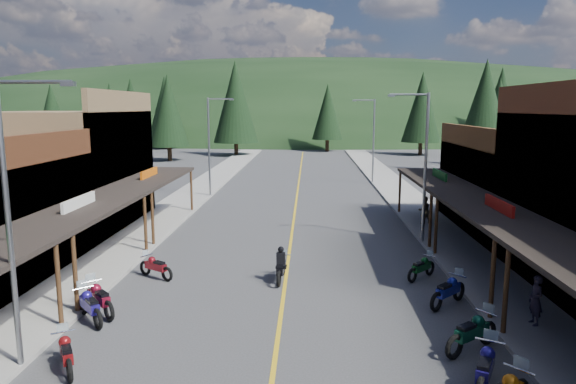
# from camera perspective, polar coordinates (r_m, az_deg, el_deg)

# --- Properties ---
(ground) EXTENTS (220.00, 220.00, 0.00)m
(ground) POSITION_cam_1_polar(r_m,az_deg,el_deg) (20.46, -0.49, -11.37)
(ground) COLOR #38383A
(ground) RESTS_ON ground
(centerline) EXTENTS (0.15, 90.00, 0.01)m
(centerline) POSITION_cam_1_polar(r_m,az_deg,el_deg) (39.79, 0.91, -1.09)
(centerline) COLOR gold
(centerline) RESTS_ON ground
(sidewalk_west) EXTENTS (3.40, 94.00, 0.15)m
(sidewalk_west) POSITION_cam_1_polar(r_m,az_deg,el_deg) (40.91, -11.36, -0.88)
(sidewalk_west) COLOR gray
(sidewalk_west) RESTS_ON ground
(sidewalk_east) EXTENTS (3.40, 94.00, 0.15)m
(sidewalk_east) POSITION_cam_1_polar(r_m,az_deg,el_deg) (40.51, 13.31, -1.05)
(sidewalk_east) COLOR gray
(sidewalk_east) RESTS_ON ground
(shop_west_3) EXTENTS (10.90, 10.20, 8.20)m
(shop_west_3) POSITION_cam_1_polar(r_m,az_deg,el_deg) (33.99, -23.40, 2.32)
(shop_west_3) COLOR brown
(shop_west_3) RESTS_ON ground
(shop_east_3) EXTENTS (10.90, 10.20, 6.20)m
(shop_east_3) POSITION_cam_1_polar(r_m,az_deg,el_deg) (33.33, 24.88, 0.38)
(shop_east_3) COLOR #4C2D16
(shop_east_3) RESTS_ON ground
(streetlight_0) EXTENTS (2.16, 0.18, 8.00)m
(streetlight_0) POSITION_cam_1_polar(r_m,az_deg,el_deg) (15.56, -28.26, -2.10)
(streetlight_0) COLOR gray
(streetlight_0) RESTS_ON ground
(streetlight_1) EXTENTS (2.16, 0.18, 8.00)m
(streetlight_1) POSITION_cam_1_polar(r_m,az_deg,el_deg) (41.95, -8.58, 5.49)
(streetlight_1) COLOR gray
(streetlight_1) RESTS_ON ground
(streetlight_2) EXTENTS (2.16, 0.18, 8.00)m
(streetlight_2) POSITION_cam_1_polar(r_m,az_deg,el_deg) (27.91, 14.76, 3.35)
(streetlight_2) COLOR gray
(streetlight_2) RESTS_ON ground
(streetlight_3) EXTENTS (2.16, 0.18, 8.00)m
(streetlight_3) POSITION_cam_1_polar(r_m,az_deg,el_deg) (49.55, 9.32, 6.06)
(streetlight_3) COLOR gray
(streetlight_3) RESTS_ON ground
(ridge_hill) EXTENTS (310.00, 140.00, 60.00)m
(ridge_hill) POSITION_cam_1_polar(r_m,az_deg,el_deg) (154.28, 1.97, 6.73)
(ridge_hill) COLOR black
(ridge_hill) RESTS_ON ground
(pine_0) EXTENTS (5.04, 5.04, 11.00)m
(pine_0) POSITION_cam_1_polar(r_m,az_deg,el_deg) (90.86, -24.74, 8.08)
(pine_0) COLOR black
(pine_0) RESTS_ON ground
(pine_1) EXTENTS (5.88, 5.88, 12.50)m
(pine_1) POSITION_cam_1_polar(r_m,az_deg,el_deg) (92.53, -13.50, 9.16)
(pine_1) COLOR black
(pine_1) RESTS_ON ground
(pine_2) EXTENTS (6.72, 6.72, 14.00)m
(pine_2) POSITION_cam_1_polar(r_m,az_deg,el_deg) (77.88, -5.86, 9.92)
(pine_2) COLOR black
(pine_2) RESTS_ON ground
(pine_3) EXTENTS (5.04, 5.04, 11.00)m
(pine_3) POSITION_cam_1_polar(r_m,az_deg,el_deg) (85.16, 4.42, 8.88)
(pine_3) COLOR black
(pine_3) RESTS_ON ground
(pine_4) EXTENTS (5.88, 5.88, 12.50)m
(pine_4) POSITION_cam_1_polar(r_m,az_deg,el_deg) (80.92, 14.67, 9.11)
(pine_4) COLOR black
(pine_4) RESTS_ON ground
(pine_5) EXTENTS (6.72, 6.72, 14.00)m
(pine_5) POSITION_cam_1_polar(r_m,az_deg,el_deg) (96.92, 22.55, 9.15)
(pine_5) COLOR black
(pine_5) RESTS_ON ground
(pine_7) EXTENTS (5.88, 5.88, 12.50)m
(pine_7) POSITION_cam_1_polar(r_m,az_deg,el_deg) (100.65, -17.01, 9.01)
(pine_7) COLOR black
(pine_7) RESTS_ON ground
(pine_8) EXTENTS (4.48, 4.48, 10.00)m
(pine_8) POSITION_cam_1_polar(r_m,az_deg,el_deg) (63.42, -19.08, 7.75)
(pine_8) COLOR black
(pine_8) RESTS_ON ground
(pine_9) EXTENTS (4.93, 4.93, 10.80)m
(pine_9) POSITION_cam_1_polar(r_m,az_deg,el_deg) (68.13, 22.32, 7.99)
(pine_9) COLOR black
(pine_9) RESTS_ON ground
(pine_10) EXTENTS (5.38, 5.38, 11.60)m
(pine_10) POSITION_cam_1_polar(r_m,az_deg,el_deg) (71.66, -13.18, 8.80)
(pine_10) COLOR black
(pine_10) RESTS_ON ground
(pine_11) EXTENTS (5.82, 5.82, 12.40)m
(pine_11) POSITION_cam_1_polar(r_m,az_deg,el_deg) (60.20, 21.02, 8.74)
(pine_11) COLOR black
(pine_11) RESTS_ON ground
(bike_west_5) EXTENTS (1.58, 2.02, 1.12)m
(bike_west_5) POSITION_cam_1_polar(r_m,az_deg,el_deg) (16.12, -23.43, -15.98)
(bike_west_5) COLOR maroon
(bike_west_5) RESTS_ON ground
(bike_west_6) EXTENTS (1.99, 2.14, 1.25)m
(bike_west_6) POSITION_cam_1_polar(r_m,az_deg,el_deg) (19.11, -21.19, -11.57)
(bike_west_6) COLOR navy
(bike_west_6) RESTS_ON ground
(bike_west_7) EXTENTS (2.10, 2.13, 1.28)m
(bike_west_7) POSITION_cam_1_polar(r_m,az_deg,el_deg) (19.63, -20.23, -10.90)
(bike_west_7) COLOR maroon
(bike_west_7) RESTS_ON ground
(bike_west_8) EXTENTS (2.01, 1.63, 1.12)m
(bike_west_8) POSITION_cam_1_polar(r_m,az_deg,el_deg) (22.85, -14.49, -7.94)
(bike_west_8) COLOR maroon
(bike_west_8) RESTS_ON ground
(bike_east_5) EXTENTS (1.72, 2.42, 1.33)m
(bike_east_5) POSITION_cam_1_polar(r_m,az_deg,el_deg) (14.84, 21.09, -17.66)
(bike_east_5) COLOR navy
(bike_east_5) RESTS_ON ground
(bike_east_6) EXTENTS (2.29, 2.01, 1.31)m
(bike_east_6) POSITION_cam_1_polar(r_m,az_deg,el_deg) (16.80, 19.77, -14.33)
(bike_east_6) COLOR #0C3D29
(bike_east_6) RESTS_ON ground
(bike_east_7) EXTENTS (2.09, 2.09, 1.26)m
(bike_east_7) POSITION_cam_1_polar(r_m,az_deg,el_deg) (20.08, 17.38, -10.31)
(bike_east_7) COLOR navy
(bike_east_7) RESTS_ON ground
(bike_east_8) EXTENTS (1.81, 1.85, 1.11)m
(bike_east_8) POSITION_cam_1_polar(r_m,az_deg,el_deg) (22.79, 14.62, -8.01)
(bike_east_8) COLOR #0D451A
(bike_east_8) RESTS_ON ground
(rider_on_bike) EXTENTS (0.83, 2.11, 1.57)m
(rider_on_bike) POSITION_cam_1_polar(r_m,az_deg,el_deg) (21.80, -0.77, -8.30)
(rider_on_bike) COLOR black
(rider_on_bike) RESTS_ON ground
(pedestrian_east_a) EXTENTS (0.46, 0.65, 1.68)m
(pedestrian_east_a) POSITION_cam_1_polar(r_m,az_deg,el_deg) (19.08, 25.83, -10.75)
(pedestrian_east_a) COLOR #272132
(pedestrian_east_a) RESTS_ON sidewalk_east
(pedestrian_east_b) EXTENTS (0.95, 0.78, 1.70)m
(pedestrian_east_b) POSITION_cam_1_polar(r_m,az_deg,el_deg) (32.64, 14.89, -1.96)
(pedestrian_east_b) COLOR brown
(pedestrian_east_b) RESTS_ON sidewalk_east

